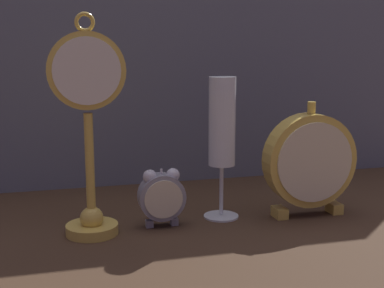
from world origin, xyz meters
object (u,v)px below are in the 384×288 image
at_px(mantel_clock_silver, 310,161).
at_px(alarm_clock_twin_bell, 162,195).
at_px(champagne_flute, 222,131).
at_px(pocket_watch_on_stand, 89,129).

bearing_deg(mantel_clock_silver, alarm_clock_twin_bell, 177.74).
distance_m(mantel_clock_silver, champagne_flute, 0.16).
bearing_deg(mantel_clock_silver, pocket_watch_on_stand, 179.56).
relative_size(pocket_watch_on_stand, alarm_clock_twin_bell, 3.54).
bearing_deg(champagne_flute, pocket_watch_on_stand, -172.98).
xyz_separation_m(alarm_clock_twin_bell, mantel_clock_silver, (0.26, -0.01, 0.04)).
relative_size(pocket_watch_on_stand, champagne_flute, 1.41).
height_order(pocket_watch_on_stand, mantel_clock_silver, pocket_watch_on_stand).
bearing_deg(pocket_watch_on_stand, champagne_flute, 7.02).
relative_size(pocket_watch_on_stand, mantel_clock_silver, 1.71).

